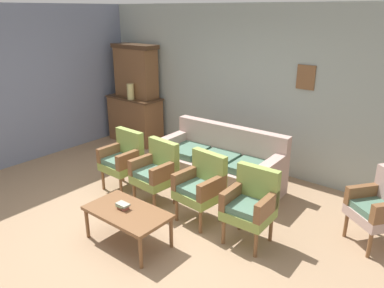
{
  "coord_description": "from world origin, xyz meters",
  "views": [
    {
      "loc": [
        3.06,
        -2.79,
        2.6
      ],
      "look_at": [
        0.02,
        0.98,
        0.85
      ],
      "focal_mm": 34.95,
      "sensor_mm": 36.0,
      "label": 1
    }
  ],
  "objects_px": {
    "side_cabinet": "(135,119)",
    "floral_couch": "(221,165)",
    "wingback_chair_by_fireplace": "(380,206)",
    "armchair_near_cabinet": "(201,185)",
    "vase_on_cabinet": "(131,91)",
    "armchair_near_couch_end": "(123,158)",
    "armchair_row_middle": "(156,170)",
    "book_stack_on_table": "(123,206)",
    "armchair_by_doorway": "(251,203)",
    "coffee_table": "(127,214)"
  },
  "relations": [
    {
      "from": "side_cabinet",
      "to": "floral_couch",
      "type": "distance_m",
      "value": 2.65
    },
    {
      "from": "wingback_chair_by_fireplace",
      "to": "armchair_near_cabinet",
      "type": "bearing_deg",
      "value": -156.07
    },
    {
      "from": "vase_on_cabinet",
      "to": "armchair_near_couch_end",
      "type": "relative_size",
      "value": 0.34
    },
    {
      "from": "armchair_near_couch_end",
      "to": "armchair_row_middle",
      "type": "bearing_deg",
      "value": -1.66
    },
    {
      "from": "vase_on_cabinet",
      "to": "book_stack_on_table",
      "type": "height_order",
      "value": "vase_on_cabinet"
    },
    {
      "from": "armchair_row_middle",
      "to": "armchair_near_cabinet",
      "type": "distance_m",
      "value": 0.77
    },
    {
      "from": "floral_couch",
      "to": "armchair_near_cabinet",
      "type": "bearing_deg",
      "value": -68.63
    },
    {
      "from": "armchair_row_middle",
      "to": "wingback_chair_by_fireplace",
      "type": "xyz_separation_m",
      "value": [
        2.67,
        0.88,
        0.0
      ]
    },
    {
      "from": "armchair_near_cabinet",
      "to": "wingback_chair_by_fireplace",
      "type": "height_order",
      "value": "same"
    },
    {
      "from": "floral_couch",
      "to": "wingback_chair_by_fireplace",
      "type": "height_order",
      "value": "same"
    },
    {
      "from": "vase_on_cabinet",
      "to": "wingback_chair_by_fireplace",
      "type": "xyz_separation_m",
      "value": [
        4.78,
        -0.61,
        -0.58
      ]
    },
    {
      "from": "armchair_near_couch_end",
      "to": "armchair_by_doorway",
      "type": "distance_m",
      "value": 2.21
    },
    {
      "from": "floral_couch",
      "to": "wingback_chair_by_fireplace",
      "type": "bearing_deg",
      "value": -3.99
    },
    {
      "from": "vase_on_cabinet",
      "to": "armchair_near_couch_end",
      "type": "bearing_deg",
      "value": -46.48
    },
    {
      "from": "armchair_by_doorway",
      "to": "coffee_table",
      "type": "height_order",
      "value": "armchair_by_doorway"
    },
    {
      "from": "floral_couch",
      "to": "coffee_table",
      "type": "xyz_separation_m",
      "value": [
        0.04,
        -1.95,
        0.05
      ]
    },
    {
      "from": "floral_couch",
      "to": "armchair_near_cabinet",
      "type": "relative_size",
      "value": 2.18
    },
    {
      "from": "side_cabinet",
      "to": "armchair_near_cabinet",
      "type": "distance_m",
      "value": 3.38
    },
    {
      "from": "armchair_near_cabinet",
      "to": "wingback_chair_by_fireplace",
      "type": "xyz_separation_m",
      "value": [
        1.91,
        0.85,
        0.0
      ]
    },
    {
      "from": "vase_on_cabinet",
      "to": "floral_couch",
      "type": "height_order",
      "value": "vase_on_cabinet"
    },
    {
      "from": "armchair_near_cabinet",
      "to": "wingback_chair_by_fireplace",
      "type": "relative_size",
      "value": 1.0
    },
    {
      "from": "side_cabinet",
      "to": "armchair_row_middle",
      "type": "relative_size",
      "value": 1.28
    },
    {
      "from": "coffee_table",
      "to": "book_stack_on_table",
      "type": "xyz_separation_m",
      "value": [
        -0.07,
        0.0,
        0.08
      ]
    },
    {
      "from": "armchair_by_doorway",
      "to": "armchair_row_middle",
      "type": "bearing_deg",
      "value": -179.48
    },
    {
      "from": "armchair_near_couch_end",
      "to": "wingback_chair_by_fireplace",
      "type": "height_order",
      "value": "same"
    },
    {
      "from": "armchair_row_middle",
      "to": "wingback_chair_by_fireplace",
      "type": "distance_m",
      "value": 2.82
    },
    {
      "from": "side_cabinet",
      "to": "armchair_by_doorway",
      "type": "relative_size",
      "value": 1.28
    },
    {
      "from": "vase_on_cabinet",
      "to": "armchair_row_middle",
      "type": "bearing_deg",
      "value": -35.26
    },
    {
      "from": "side_cabinet",
      "to": "floral_couch",
      "type": "bearing_deg",
      "value": -13.58
    },
    {
      "from": "armchair_row_middle",
      "to": "book_stack_on_table",
      "type": "bearing_deg",
      "value": -69.67
    },
    {
      "from": "armchair_row_middle",
      "to": "armchair_near_cabinet",
      "type": "xyz_separation_m",
      "value": [
        0.77,
        0.03,
        0.0
      ]
    },
    {
      "from": "armchair_row_middle",
      "to": "floral_couch",
      "type": "bearing_deg",
      "value": 70.34
    },
    {
      "from": "armchair_near_cabinet",
      "to": "book_stack_on_table",
      "type": "xyz_separation_m",
      "value": [
        -0.43,
        -0.94,
        -0.04
      ]
    },
    {
      "from": "coffee_table",
      "to": "armchair_near_couch_end",
      "type": "bearing_deg",
      "value": 140.38
    },
    {
      "from": "armchair_near_cabinet",
      "to": "book_stack_on_table",
      "type": "distance_m",
      "value": 1.03
    },
    {
      "from": "side_cabinet",
      "to": "armchair_by_doorway",
      "type": "bearing_deg",
      "value": -24.0
    },
    {
      "from": "floral_couch",
      "to": "book_stack_on_table",
      "type": "relative_size",
      "value": 12.49
    },
    {
      "from": "armchair_near_couch_end",
      "to": "book_stack_on_table",
      "type": "distance_m",
      "value": 1.4
    },
    {
      "from": "side_cabinet",
      "to": "armchair_near_couch_end",
      "type": "height_order",
      "value": "side_cabinet"
    },
    {
      "from": "floral_couch",
      "to": "armchair_near_couch_end",
      "type": "xyz_separation_m",
      "value": [
        -1.08,
        -1.02,
        0.17
      ]
    },
    {
      "from": "floral_couch",
      "to": "wingback_chair_by_fireplace",
      "type": "xyz_separation_m",
      "value": [
        2.3,
        -0.16,
        0.17
      ]
    },
    {
      "from": "vase_on_cabinet",
      "to": "armchair_by_doorway",
      "type": "distance_m",
      "value": 3.94
    },
    {
      "from": "floral_couch",
      "to": "wingback_chair_by_fireplace",
      "type": "distance_m",
      "value": 2.32
    },
    {
      "from": "coffee_table",
      "to": "vase_on_cabinet",
      "type": "bearing_deg",
      "value": 136.39
    },
    {
      "from": "side_cabinet",
      "to": "coffee_table",
      "type": "bearing_deg",
      "value": -44.55
    },
    {
      "from": "armchair_row_middle",
      "to": "vase_on_cabinet",
      "type": "bearing_deg",
      "value": 144.74
    },
    {
      "from": "armchair_near_couch_end",
      "to": "armchair_by_doorway",
      "type": "relative_size",
      "value": 1.0
    },
    {
      "from": "armchair_by_doorway",
      "to": "coffee_table",
      "type": "xyz_separation_m",
      "value": [
        -1.09,
        -0.92,
        -0.12
      ]
    },
    {
      "from": "armchair_near_couch_end",
      "to": "armchair_near_cabinet",
      "type": "distance_m",
      "value": 1.48
    },
    {
      "from": "side_cabinet",
      "to": "book_stack_on_table",
      "type": "bearing_deg",
      "value": -45.35
    }
  ]
}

